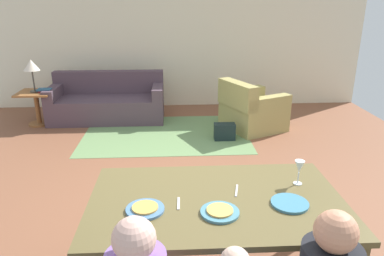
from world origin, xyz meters
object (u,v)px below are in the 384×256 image
(plate_near_child, at_px, (220,212))
(book_upper, at_px, (44,90))
(wine_glass, at_px, (299,168))
(couch, at_px, (108,103))
(dining_table, at_px, (216,207))
(side_table, at_px, (37,103))
(table_lamp, at_px, (31,66))
(armchair, at_px, (251,110))
(plate_near_man, at_px, (145,209))
(book_lower, at_px, (46,91))
(handbag, at_px, (225,132))
(plate_near_woman, at_px, (290,203))

(plate_near_child, xyz_separation_m, book_upper, (-2.43, 4.07, -0.15))
(wine_glass, distance_m, couch, 4.54)
(dining_table, relative_size, book_upper, 7.90)
(couch, distance_m, side_table, 1.18)
(table_lamp, bearing_deg, armchair, -6.69)
(couch, bearing_deg, armchair, -15.55)
(plate_near_man, distance_m, armchair, 3.93)
(dining_table, relative_size, armchair, 1.53)
(dining_table, height_order, plate_near_child, plate_near_child)
(couch, bearing_deg, book_lower, -164.18)
(book_lower, distance_m, book_upper, 0.04)
(dining_table, height_order, table_lamp, table_lamp)
(dining_table, relative_size, couch, 0.88)
(armchair, bearing_deg, handbag, -136.38)
(plate_near_woman, relative_size, wine_glass, 1.34)
(plate_near_man, height_order, side_table, plate_near_man)
(plate_near_man, bearing_deg, book_lower, 115.64)
(armchair, bearing_deg, book_lower, 173.18)
(side_table, relative_size, handbag, 1.81)
(plate_near_man, height_order, couch, couch)
(dining_table, relative_size, plate_near_child, 6.95)
(wine_glass, bearing_deg, book_upper, 129.46)
(plate_near_child, distance_m, table_lamp, 4.86)
(table_lamp, bearing_deg, plate_near_man, -62.31)
(plate_near_woman, xyz_separation_m, handbag, (0.02, 3.12, -0.64))
(armchair, height_order, table_lamp, table_lamp)
(dining_table, distance_m, couch, 4.44)
(plate_near_child, xyz_separation_m, plate_near_woman, (0.48, 0.08, 0.00))
(armchair, bearing_deg, dining_table, -105.99)
(side_table, height_order, handbag, side_table)
(dining_table, bearing_deg, side_table, 123.53)
(table_lamp, height_order, book_lower, table_lamp)
(plate_near_woman, relative_size, table_lamp, 0.46)
(book_upper, bearing_deg, table_lamp, 171.20)
(plate_near_man, distance_m, plate_near_child, 0.48)
(dining_table, relative_size, table_lamp, 3.22)
(armchair, bearing_deg, wine_glass, -96.49)
(plate_near_child, height_order, table_lamp, table_lamp)
(plate_near_man, relative_size, side_table, 0.43)
(couch, bearing_deg, plate_near_child, -71.65)
(plate_near_woman, bearing_deg, table_lamp, 127.41)
(wine_glass, distance_m, handbag, 2.94)
(wine_glass, height_order, armchair, wine_glass)
(plate_near_man, relative_size, book_upper, 1.14)
(handbag, bearing_deg, plate_near_woman, -90.44)
(plate_near_child, distance_m, couch, 4.62)
(table_lamp, xyz_separation_m, book_lower, (0.19, -0.01, -0.41))
(side_table, distance_m, table_lamp, 0.63)
(book_lower, bearing_deg, armchair, -6.82)
(plate_near_child, relative_size, book_upper, 1.14)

